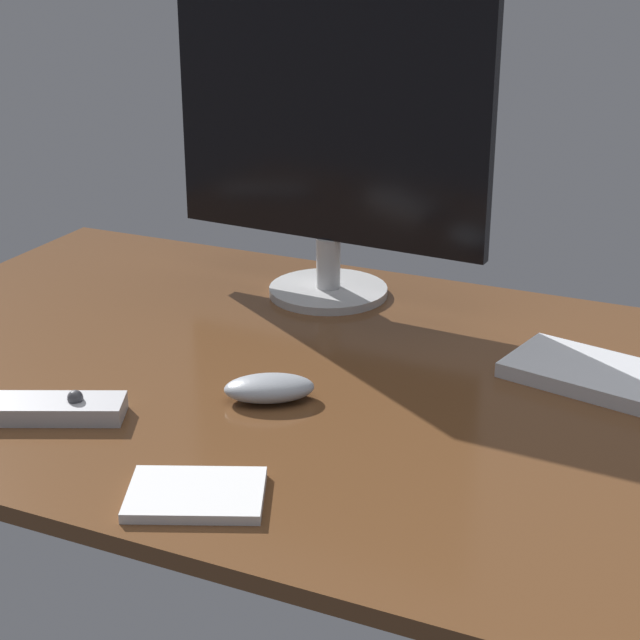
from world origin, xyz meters
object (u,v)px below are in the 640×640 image
(computer_mouse, at_px, (269,388))
(notepad, at_px, (196,494))
(monitor, at_px, (329,135))
(media_remote, at_px, (50,408))

(computer_mouse, relative_size, notepad, 0.80)
(monitor, xyz_separation_m, media_remote, (-0.13, -0.52, -0.24))
(media_remote, bearing_deg, monitor, 51.88)
(computer_mouse, distance_m, media_remote, 0.26)
(monitor, height_order, computer_mouse, monitor)
(monitor, height_order, media_remote, monitor)
(notepad, bearing_deg, media_remote, 160.67)
(media_remote, height_order, notepad, media_remote)
(computer_mouse, relative_size, media_remote, 0.60)
(monitor, distance_m, notepad, 0.66)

